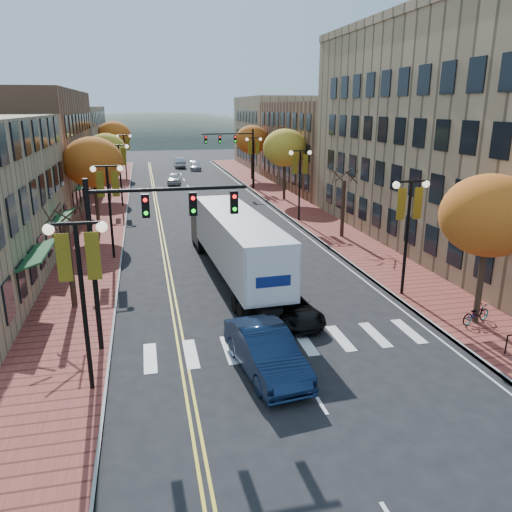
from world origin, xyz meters
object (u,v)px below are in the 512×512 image
navy_sedan (266,351)px  bicycle (476,314)px  black_suv (291,309)px  semi_truck (233,239)px

navy_sedan → bicycle: 10.36m
navy_sedan → black_suv: size_ratio=1.22×
bicycle → black_suv: bearing=56.4°
semi_truck → navy_sedan: (-0.72, -10.98, -1.44)m
semi_truck → bicycle: 13.22m
semi_truck → bicycle: bearing=-46.7°
black_suv → semi_truck: bearing=95.2°
black_suv → bicycle: size_ratio=2.50×
black_suv → bicycle: 8.28m
navy_sedan → bicycle: bearing=3.2°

